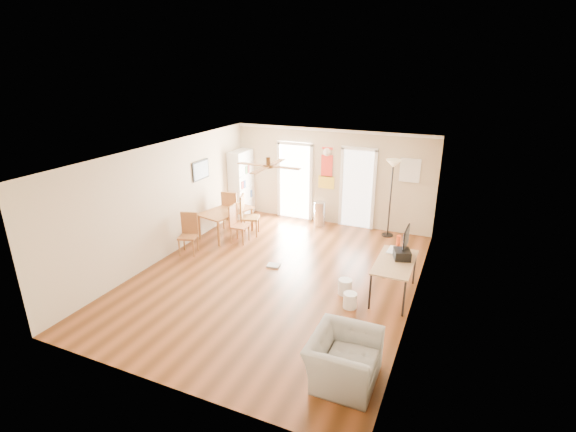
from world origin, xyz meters
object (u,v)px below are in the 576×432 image
at_px(wastebasket_b, 345,287).
at_px(torchiere_lamp, 390,199).
at_px(dining_chair_right_b, 240,224).
at_px(dining_chair_far, 232,209).
at_px(trash_can, 320,214).
at_px(bookshelf, 241,184).
at_px(armchair, 343,359).
at_px(dining_table, 226,223).
at_px(dining_chair_near, 188,235).
at_px(printer, 402,254).
at_px(dining_chair_right_a, 250,215).
at_px(computer_desk, 393,279).
at_px(wastebasket_a, 350,300).

bearing_deg(wastebasket_b, torchiere_lamp, 86.98).
xyz_separation_m(dining_chair_right_b, dining_chair_far, (-0.69, 0.80, 0.05)).
distance_m(trash_can, torchiere_lamp, 1.97).
relative_size(bookshelf, armchair, 1.83).
bearing_deg(dining_table, dining_chair_far, 104.30).
xyz_separation_m(torchiere_lamp, armchair, (0.47, -5.54, -0.66)).
xyz_separation_m(wastebasket_b, armchair, (0.64, -2.28, 0.19)).
distance_m(dining_chair_near, printer, 4.83).
relative_size(dining_chair_right_a, printer, 3.05).
bearing_deg(trash_can, dining_chair_right_b, -127.26).
distance_m(dining_chair_far, armchair, 6.30).
xyz_separation_m(dining_chair_far, computer_desk, (4.65, -1.88, -0.15)).
relative_size(trash_can, torchiere_lamp, 0.34).
height_order(computer_desk, wastebasket_b, computer_desk).
distance_m(dining_chair_near, wastebasket_a, 4.17).
relative_size(dining_chair_right_b, wastebasket_b, 3.10).
bearing_deg(torchiere_lamp, printer, -74.63).
xyz_separation_m(dining_chair_far, printer, (4.74, -1.71, 0.30)).
relative_size(dining_chair_right_b, computer_desk, 0.69).
bearing_deg(dining_chair_far, dining_chair_near, 79.09).
height_order(dining_chair_near, printer, dining_chair_near).
height_order(dining_chair_far, trash_can, dining_chair_far).
xyz_separation_m(computer_desk, wastebasket_b, (-0.85, -0.30, -0.21)).
xyz_separation_m(dining_chair_right_b, wastebasket_b, (3.11, -1.38, -0.32)).
bearing_deg(armchair, wastebasket_a, 12.70).
height_order(dining_chair_right_b, trash_can, dining_chair_right_b).
distance_m(trash_can, printer, 3.86).
height_order(wastebasket_a, wastebasket_b, wastebasket_b).
distance_m(dining_chair_right_b, torchiere_lamp, 3.82).
distance_m(dining_table, computer_desk, 4.70).
relative_size(torchiere_lamp, wastebasket_b, 6.58).
xyz_separation_m(trash_can, computer_desk, (2.54, -2.95, 0.03)).
relative_size(printer, wastebasket_b, 1.13).
distance_m(dining_chair_right_a, dining_chair_far, 0.74).
bearing_deg(dining_chair_near, wastebasket_b, -22.33).
xyz_separation_m(dining_chair_right_b, torchiere_lamp, (3.28, 1.89, 0.53)).
xyz_separation_m(dining_table, dining_chair_right_b, (0.55, -0.26, 0.13)).
distance_m(dining_chair_right_b, trash_can, 2.35).
distance_m(dining_chair_near, dining_chair_far, 1.88).
bearing_deg(dining_chair_right_a, torchiere_lamp, -86.89).
bearing_deg(dining_chair_near, armchair, -47.59).
relative_size(trash_can, wastebasket_b, 2.22).
relative_size(trash_can, printer, 1.96).
relative_size(dining_chair_right_a, armchair, 1.01).
bearing_deg(dining_chair_near, dining_chair_right_b, 36.91).
distance_m(dining_chair_near, computer_desk, 4.72).
bearing_deg(printer, computer_desk, -136.53).
distance_m(bookshelf, dining_chair_far, 1.09).
distance_m(dining_table, dining_chair_near, 1.36).
bearing_deg(dining_table, dining_chair_right_a, 26.70).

